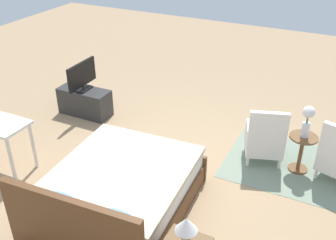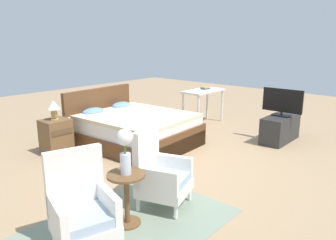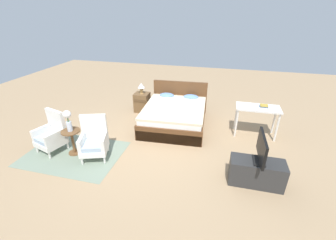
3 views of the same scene
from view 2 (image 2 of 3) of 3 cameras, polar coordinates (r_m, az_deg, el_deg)
ground_plane at (r=5.38m, az=0.66°, el=-6.79°), size 16.00×16.00×0.00m
floor_rug at (r=3.65m, az=-6.62°, el=-17.66°), size 2.10×1.50×0.01m
bed at (r=6.05m, az=-6.12°, el=-1.49°), size 1.75×2.12×0.96m
armchair_by_window_left at (r=3.22m, az=-14.77°, el=-14.90°), size 0.67×0.67×0.92m
armchair_by_window_right at (r=3.84m, az=-1.42°, el=-9.50°), size 0.68×0.68×0.92m
side_table at (r=3.50m, az=-7.22°, el=-12.48°), size 0.40×0.40×0.57m
flower_vase at (r=3.31m, az=-7.49°, el=-4.63°), size 0.17×0.17×0.48m
nightstand at (r=5.87m, az=-18.90°, el=-2.74°), size 0.44×0.41×0.59m
table_lamp at (r=5.75m, az=-19.30°, el=2.13°), size 0.22×0.22×0.33m
tv_stand at (r=6.56m, az=18.93°, el=-1.43°), size 0.96×0.40×0.49m
tv_flatscreen at (r=6.45m, az=19.30°, el=2.96°), size 0.20×0.75×0.51m
vanity_desk at (r=7.47m, az=6.17°, el=4.33°), size 1.04×0.52×0.78m
book_stack at (r=7.58m, az=6.50°, el=5.56°), size 0.21×0.16×0.05m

